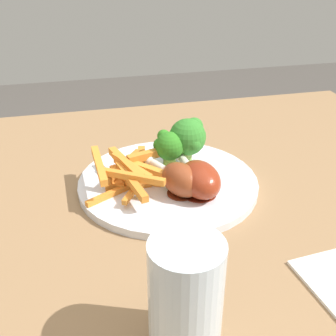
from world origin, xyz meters
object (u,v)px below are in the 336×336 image
dinner_plate (168,183)px  chicken_drumstick_far (178,177)px  broccoli_floret_front (169,146)px  broccoli_floret_middle (188,137)px  carrot_fries_pile (129,171)px  water_glass (186,297)px  chicken_drumstick_near (199,178)px  dining_table (130,261)px

dinner_plate → chicken_drumstick_far: size_ratio=2.31×
broccoli_floret_front → broccoli_floret_middle: 0.04m
carrot_fries_pile → chicken_drumstick_far: 0.08m
dinner_plate → broccoli_floret_middle: broccoli_floret_middle is taller
broccoli_floret_middle → water_glass: bearing=-106.1°
chicken_drumstick_near → broccoli_floret_front: bearing=106.9°
water_glass → carrot_fries_pile: bearing=91.6°
carrot_fries_pile → chicken_drumstick_near: bearing=-28.6°
dining_table → dinner_plate: (0.07, 0.04, 0.11)m
broccoli_floret_front → chicken_drumstick_far: broccoli_floret_front is taller
broccoli_floret_middle → carrot_fries_pile: size_ratio=0.46×
dining_table → chicken_drumstick_near: bearing=-0.9°
broccoli_floret_front → dinner_plate: bearing=-105.8°
broccoli_floret_front → chicken_drumstick_far: bearing=-92.5°
dining_table → broccoli_floret_front: (0.08, 0.08, 0.15)m
chicken_drumstick_far → carrot_fries_pile: bearing=148.0°
broccoli_floret_front → dining_table: bearing=-135.4°
broccoli_floret_middle → chicken_drumstick_far: (-0.04, -0.08, -0.02)m
dining_table → broccoli_floret_front: 0.19m
broccoli_floret_middle → water_glass: size_ratio=0.66×
chicken_drumstick_near → chicken_drumstick_far: size_ratio=1.17×
dinner_plate → carrot_fries_pile: (-0.06, 0.00, 0.03)m
dining_table → broccoli_floret_middle: bearing=38.0°
dining_table → water_glass: bearing=-85.4°
broccoli_floret_front → carrot_fries_pile: size_ratio=0.38×
dining_table → water_glass: (0.02, -0.24, 0.16)m
broccoli_floret_middle → chicken_drumstick_near: 0.09m
dinner_plate → broccoli_floret_middle: 0.08m
water_glass → dining_table: bearing=94.6°
dining_table → chicken_drumstick_near: size_ratio=8.18×
dinner_plate → broccoli_floret_middle: bearing=45.4°
water_glass → broccoli_floret_middle: bearing=73.9°
carrot_fries_pile → chicken_drumstick_near: chicken_drumstick_near is taller
dinner_plate → carrot_fries_pile: carrot_fries_pile is taller
broccoli_floret_front → water_glass: size_ratio=0.54×
chicken_drumstick_far → chicken_drumstick_near: bearing=-19.7°
carrot_fries_pile → chicken_drumstick_near: size_ratio=1.20×
chicken_drumstick_near → chicken_drumstick_far: bearing=160.3°
dining_table → broccoli_floret_middle: broccoli_floret_middle is taller
dining_table → chicken_drumstick_near: chicken_drumstick_near is taller
dinner_plate → chicken_drumstick_far: bearing=-79.8°
dining_table → chicken_drumstick_far: (0.08, 0.01, 0.13)m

